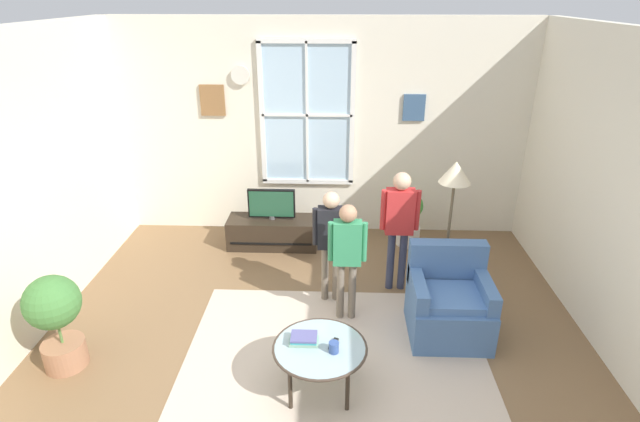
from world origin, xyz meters
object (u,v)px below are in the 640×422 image
cup (334,347)px  floor_lamp (454,187)px  armchair (449,303)px  book_stack (304,339)px  television (272,204)px  person_black_shirt (331,234)px  potted_plant_corner (55,315)px  person_red_shirt (399,218)px  coffee_table (320,349)px  potted_plant_by_window (409,218)px  tv_stand (273,232)px  remote_near_books (334,344)px  person_green_shirt (347,249)px

cup → floor_lamp: floor_lamp is taller
armchair → book_stack: armchair is taller
television → person_black_shirt: 1.47m
person_black_shirt → floor_lamp: bearing=0.6°
potted_plant_corner → person_red_shirt: bearing=24.4°
television → potted_plant_corner: (-1.59, -2.39, -0.06)m
floor_lamp → potted_plant_corner: bearing=-162.0°
person_red_shirt → potted_plant_corner: (-3.12, -1.42, -0.33)m
coffee_table → floor_lamp: floor_lamp is taller
cup → potted_plant_by_window: size_ratio=0.13×
tv_stand → potted_plant_by_window: (1.81, 0.11, 0.20)m
person_red_shirt → potted_plant_corner: size_ratio=1.53×
coffee_table → person_black_shirt: size_ratio=0.62×
book_stack → tv_stand: bearing=103.1°
book_stack → cup: bearing=-23.3°
book_stack → remote_near_books: (0.25, -0.02, -0.02)m
television → person_red_shirt: 1.83m
armchair → person_red_shirt: (-0.43, 0.78, 0.55)m
person_black_shirt → potted_plant_by_window: (1.02, 1.34, -0.41)m
television → armchair: size_ratio=0.70×
coffee_table → person_red_shirt: person_red_shirt is taller
remote_near_books → person_red_shirt: 1.78m
tv_stand → cup: cup is taller
potted_plant_by_window → remote_near_books: bearing=-109.8°
tv_stand → cup: (0.84, -2.65, 0.29)m
coffee_table → person_black_shirt: person_black_shirt is taller
armchair → potted_plant_by_window: size_ratio=1.19×
television → cup: bearing=-72.3°
armchair → remote_near_books: bearing=-144.1°
book_stack → floor_lamp: floor_lamp is taller
tv_stand → person_green_shirt: bearing=-58.5°
person_red_shirt → book_stack: bearing=-120.8°
coffee_table → potted_plant_corner: size_ratio=0.87×
book_stack → armchair: bearing=30.0°
book_stack → person_black_shirt: (0.20, 1.31, 0.32)m
television → person_black_shirt: size_ratio=0.48×
television → floor_lamp: 2.46m
tv_stand → floor_lamp: floor_lamp is taller
person_green_shirt → person_red_shirt: (0.57, 0.59, 0.08)m
person_black_shirt → cup: bearing=-87.8°
armchair → person_green_shirt: bearing=169.0°
coffee_table → remote_near_books: (0.11, 0.03, 0.04)m
armchair → television: bearing=138.2°
armchair → coffee_table: size_ratio=1.09×
armchair → person_black_shirt: 1.37m
person_black_shirt → potted_plant_corner: 2.66m
book_stack → cup: size_ratio=2.61×
cup → television: bearing=107.7°
book_stack → potted_plant_corner: size_ratio=0.27×
cup → person_black_shirt: bearing=92.2°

